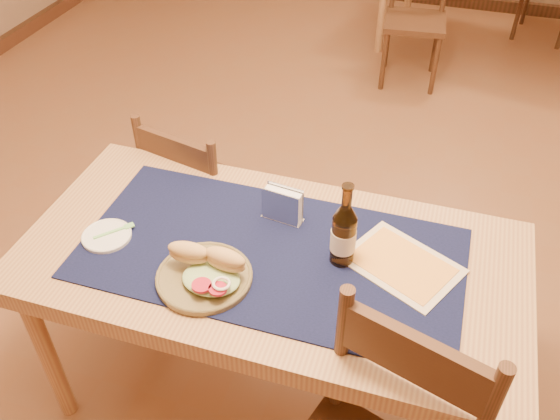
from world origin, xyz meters
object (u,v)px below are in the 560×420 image
(sandwich_plate, at_px, (206,272))
(napkin_holder, at_px, (283,205))
(chair_main_far, at_px, (204,197))
(main_table, at_px, (271,272))
(beer_bottle, at_px, (344,234))

(sandwich_plate, relative_size, napkin_holder, 1.99)
(napkin_holder, bearing_deg, chair_main_far, 142.60)
(main_table, xyz_separation_m, napkin_holder, (-0.01, 0.17, 0.15))
(chair_main_far, bearing_deg, main_table, -47.61)
(chair_main_far, bearing_deg, beer_bottle, -34.88)
(napkin_holder, bearing_deg, sandwich_plate, -111.89)
(chair_main_far, distance_m, sandwich_plate, 0.83)
(sandwich_plate, xyz_separation_m, beer_bottle, (0.37, 0.20, 0.08))
(sandwich_plate, xyz_separation_m, napkin_holder, (0.13, 0.33, 0.03))
(chair_main_far, relative_size, napkin_holder, 6.08)
(main_table, xyz_separation_m, sandwich_plate, (-0.15, -0.17, 0.12))
(sandwich_plate, bearing_deg, main_table, 49.09)
(chair_main_far, bearing_deg, sandwich_plate, -64.46)
(sandwich_plate, height_order, napkin_holder, napkin_holder)
(beer_bottle, distance_m, napkin_holder, 0.27)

